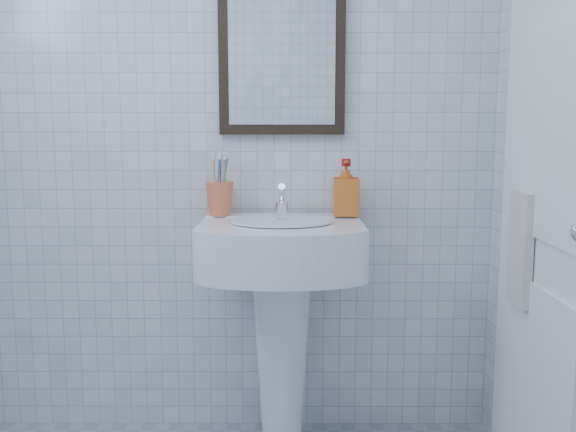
{
  "coord_description": "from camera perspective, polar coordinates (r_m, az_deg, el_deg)",
  "views": [
    {
      "loc": [
        0.27,
        -1.41,
        1.28
      ],
      "look_at": [
        0.26,
        0.86,
        0.96
      ],
      "focal_mm": 40.0,
      "sensor_mm": 36.0,
      "label": 1
    }
  ],
  "objects": [
    {
      "name": "towel_ring",
      "position": [
        2.26,
        20.65,
        1.76
      ],
      "size": [
        0.01,
        0.18,
        0.18
      ],
      "primitive_type": "torus",
      "rotation": [
        0.0,
        1.57,
        0.0
      ],
      "color": "white",
      "rests_on": "wall_right"
    },
    {
      "name": "wall_back",
      "position": [
        2.63,
        -5.79,
        7.44
      ],
      "size": [
        2.2,
        0.02,
        2.5
      ],
      "primitive_type": "cube",
      "color": "white",
      "rests_on": "ground"
    },
    {
      "name": "wall_mirror",
      "position": [
        2.61,
        -0.55,
        14.08
      ],
      "size": [
        0.5,
        0.04,
        0.62
      ],
      "color": "black",
      "rests_on": "wall_back"
    },
    {
      "name": "hand_towel",
      "position": [
        2.28,
        19.95,
        -2.74
      ],
      "size": [
        0.03,
        0.16,
        0.38
      ],
      "primitive_type": "cube",
      "color": "silver",
      "rests_on": "towel_ring"
    },
    {
      "name": "toothbrush_cup",
      "position": [
        2.55,
        -6.08,
        1.55
      ],
      "size": [
        0.14,
        0.14,
        0.13
      ],
      "primitive_type": null,
      "rotation": [
        0.0,
        0.0,
        -0.29
      ],
      "color": "#E86A3D",
      "rests_on": "washbasin"
    },
    {
      "name": "washbasin",
      "position": [
        2.49,
        -0.57,
        -7.12
      ],
      "size": [
        0.61,
        0.44,
        0.93
      ],
      "color": "white",
      "rests_on": "ground"
    },
    {
      "name": "soap_dispenser",
      "position": [
        2.53,
        5.17,
        2.52
      ],
      "size": [
        0.1,
        0.1,
        0.22
      ],
      "primitive_type": "imported",
      "rotation": [
        0.0,
        0.0,
        0.01
      ],
      "color": "#CE4514",
      "rests_on": "washbasin"
    },
    {
      "name": "bathroom_door",
      "position": [
        2.14,
        22.38,
        -0.01
      ],
      "size": [
        0.04,
        0.8,
        2.0
      ],
      "primitive_type": "cube",
      "color": "white",
      "rests_on": "ground"
    },
    {
      "name": "faucet",
      "position": [
        2.53,
        -0.55,
        1.21
      ],
      "size": [
        0.05,
        0.12,
        0.13
      ],
      "color": "white",
      "rests_on": "washbasin"
    }
  ]
}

